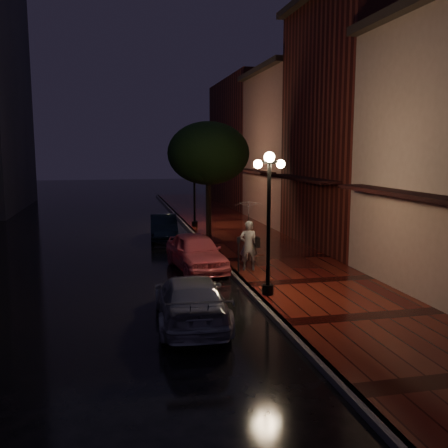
{
  "coord_description": "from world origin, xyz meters",
  "views": [
    {
      "loc": [
        -4.13,
        -19.09,
        4.5
      ],
      "look_at": [
        0.39,
        1.34,
        1.4
      ],
      "focal_mm": 40.0,
      "sensor_mm": 36.0,
      "label": 1
    }
  ],
  "objects": [
    {
      "name": "sidewalk",
      "position": [
        2.25,
        0.0,
        0.07
      ],
      "size": [
        4.5,
        60.0,
        0.15
      ],
      "primitive_type": "cube",
      "color": "#420E0B",
      "rests_on": "ground"
    },
    {
      "name": "pink_car",
      "position": [
        -1.17,
        -0.81,
        0.7
      ],
      "size": [
        2.14,
        4.27,
        1.4
      ],
      "primitive_type": "imported",
      "rotation": [
        0.0,
        0.0,
        0.12
      ],
      "color": "#EE626D",
      "rests_on": "ground"
    },
    {
      "name": "street_tree",
      "position": [
        0.61,
        5.99,
        4.24
      ],
      "size": [
        4.16,
        4.16,
        5.8
      ],
      "color": "black",
      "rests_on": "sidewalk"
    },
    {
      "name": "woman_with_umbrella",
      "position": [
        0.6,
        -1.84,
        1.84
      ],
      "size": [
        1.06,
        1.09,
        2.56
      ],
      "rotation": [
        0.0,
        0.0,
        2.96
      ],
      "color": "white",
      "rests_on": "sidewalk"
    },
    {
      "name": "streetlamp_far",
      "position": [
        0.35,
        9.0,
        2.6
      ],
      "size": [
        0.96,
        0.36,
        4.31
      ],
      "color": "black",
      "rests_on": "sidewalk"
    },
    {
      "name": "navy_car",
      "position": [
        -1.71,
        6.12,
        0.62
      ],
      "size": [
        1.57,
        3.86,
        1.24
      ],
      "primitive_type": "imported",
      "rotation": [
        0.0,
        0.0,
        -0.07
      ],
      "color": "black",
      "rests_on": "ground"
    },
    {
      "name": "streetlamp_near",
      "position": [
        0.35,
        -5.0,
        2.6
      ],
      "size": [
        0.96,
        0.36,
        4.31
      ],
      "color": "black",
      "rests_on": "sidewalk"
    },
    {
      "name": "silver_car",
      "position": [
        -2.26,
        -6.62,
        0.64
      ],
      "size": [
        2.02,
        4.48,
        1.28
      ],
      "primitive_type": "imported",
      "rotation": [
        0.0,
        0.0,
        3.09
      ],
      "color": "#A5A4AC",
      "rests_on": "ground"
    },
    {
      "name": "storefront_mid",
      "position": [
        7.0,
        2.0,
        5.5
      ],
      "size": [
        5.0,
        8.0,
        11.0
      ],
      "primitive_type": "cube",
      "color": "#511914",
      "rests_on": "ground"
    },
    {
      "name": "curb",
      "position": [
        0.0,
        0.0,
        0.07
      ],
      "size": [
        0.25,
        60.0,
        0.15
      ],
      "primitive_type": "cube",
      "color": "#595451",
      "rests_on": "ground"
    },
    {
      "name": "parking_meter",
      "position": [
        0.15,
        -2.15,
        0.94
      ],
      "size": [
        0.13,
        0.1,
        1.3
      ],
      "rotation": [
        0.0,
        0.0,
        -0.12
      ],
      "color": "black",
      "rests_on": "sidewalk"
    },
    {
      "name": "storefront_far",
      "position": [
        7.0,
        10.0,
        4.5
      ],
      "size": [
        5.0,
        8.0,
        9.0
      ],
      "primitive_type": "cube",
      "color": "#8C5951",
      "rests_on": "ground"
    },
    {
      "name": "storefront_extra",
      "position": [
        7.0,
        20.0,
        5.0
      ],
      "size": [
        5.0,
        12.0,
        10.0
      ],
      "primitive_type": "cube",
      "color": "#511914",
      "rests_on": "ground"
    },
    {
      "name": "ground",
      "position": [
        0.0,
        0.0,
        0.0
      ],
      "size": [
        120.0,
        120.0,
        0.0
      ],
      "primitive_type": "plane",
      "color": "black",
      "rests_on": "ground"
    }
  ]
}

